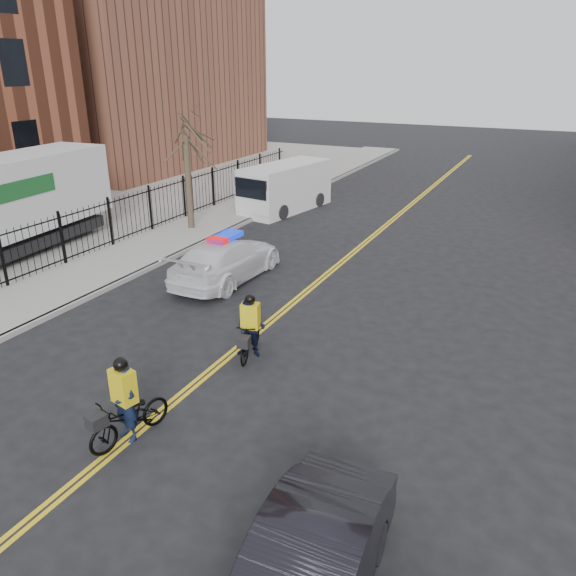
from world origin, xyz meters
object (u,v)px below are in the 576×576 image
Objects in this scene: police_cruiser at (226,259)px; cargo_van at (284,188)px; cyclist_far at (251,332)px; cyclist_near at (126,411)px.

cargo_van reaches higher than police_cruiser.
cyclist_far is at bearing 128.49° from police_cruiser.
police_cruiser is at bearing 114.62° from cyclist_far.
police_cruiser is at bearing -65.36° from cargo_van.
cyclist_near is at bearing 109.46° from police_cruiser.
cyclist_far is (3.47, -4.42, -0.06)m from police_cruiser.
police_cruiser is 0.87× the size of cargo_van.
cyclist_near is (5.51, -18.07, -0.50)m from cargo_van.
cargo_van is (-2.58, 9.61, 0.40)m from police_cruiser.
cyclist_near reaches higher than cyclist_far.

